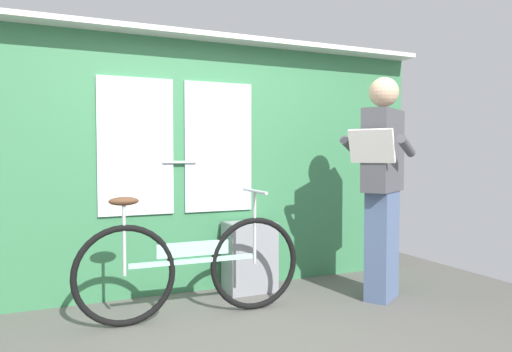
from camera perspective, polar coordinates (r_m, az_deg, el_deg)
name	(u,v)px	position (r m, az deg, el deg)	size (l,w,h in m)	color
ground_plane	(260,342)	(3.20, 0.42, -19.18)	(5.27, 4.07, 0.04)	#56544F
train_door_wall	(200,159)	(4.12, -6.73, 2.06)	(4.27, 0.28, 2.16)	#387A4C
bicycle_near_door	(192,266)	(3.51, -7.62, -10.57)	(1.65, 0.44, 0.91)	black
passenger_reading_newspaper	(382,182)	(3.97, 14.80, -0.73)	(0.64, 0.60, 1.78)	slate
trash_bin_by_wall	(250,257)	(4.15, -0.77, -9.56)	(0.42, 0.28, 0.59)	gray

